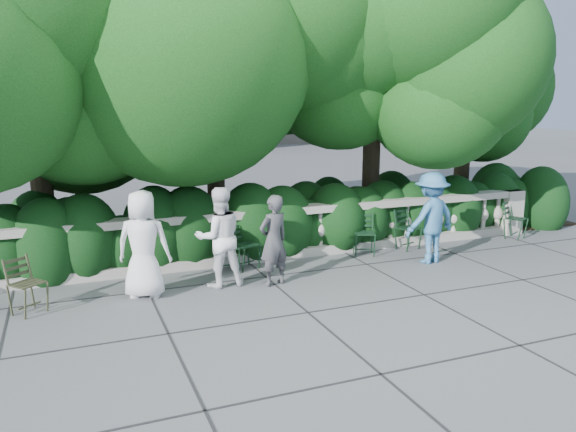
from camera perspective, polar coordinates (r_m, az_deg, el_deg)
name	(u,v)px	position (r m, az deg, el deg)	size (l,w,h in m)	color
ground	(311,287)	(9.24, 2.34, -7.26)	(90.00, 90.00, 0.00)	#525359
balustrade	(272,234)	(10.70, -1.61, -1.89)	(12.00, 0.44, 1.00)	#9E998E
shrub_hedge	(253,244)	(11.92, -3.61, -2.90)	(15.00, 2.60, 1.70)	black
tree_canopy	(279,52)	(11.99, -0.93, 16.30)	(15.04, 6.52, 6.78)	#3F3023
chair_b	(251,271)	(10.13, -3.79, -5.55)	(0.44, 0.48, 0.84)	black
chair_c	(365,257)	(11.05, 7.80, -4.17)	(0.44, 0.48, 0.84)	black
chair_d	(229,274)	(9.97, -6.01, -5.89)	(0.44, 0.48, 0.84)	black
chair_e	(413,251)	(11.68, 12.57, -3.46)	(0.44, 0.48, 0.84)	black
chair_f	(521,239)	(13.33, 22.58, -2.22)	(0.44, 0.48, 0.84)	black
chair_weathered	(37,315)	(8.86, -24.17, -9.18)	(0.44, 0.48, 0.84)	black
person_businessman	(143,244)	(8.86, -14.49, -2.80)	(0.82, 0.53, 1.68)	white
person_woman_grey	(274,240)	(9.16, -1.48, -2.50)	(0.55, 0.36, 1.51)	#3F4045
person_casual_man	(219,237)	(9.16, -6.99, -2.15)	(0.80, 0.62, 1.64)	white
person_older_blue	(431,218)	(10.75, 14.31, -0.18)	(1.10, 0.63, 1.71)	teal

